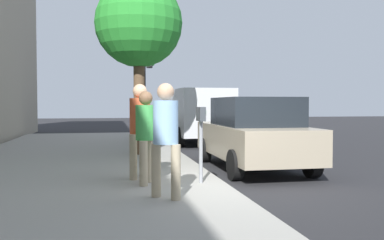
{
  "coord_description": "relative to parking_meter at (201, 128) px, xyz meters",
  "views": [
    {
      "loc": [
        -7.59,
        2.11,
        1.63
      ],
      "look_at": [
        -0.25,
        0.68,
        1.33
      ],
      "focal_mm": 39.46,
      "sensor_mm": 36.0,
      "label": 1
    }
  ],
  "objects": [
    {
      "name": "ground_plane",
      "position": [
        0.01,
        -0.46,
        -1.17
      ],
      "size": [
        80.0,
        80.0,
        0.0
      ],
      "primitive_type": "plane",
      "color": "#232326",
      "rests_on": "ground"
    },
    {
      "name": "sidewalk_slab",
      "position": [
        0.01,
        2.54,
        -1.09
      ],
      "size": [
        28.0,
        6.0,
        0.15
      ],
      "primitive_type": "cube",
      "color": "gray",
      "rests_on": "ground_plane"
    },
    {
      "name": "parking_meter",
      "position": [
        0.0,
        0.0,
        0.0
      ],
      "size": [
        0.36,
        0.12,
        1.41
      ],
      "color": "gray",
      "rests_on": "sidewalk_slab"
    },
    {
      "name": "pedestrian_at_meter",
      "position": [
        0.1,
        1.01,
        -0.03
      ],
      "size": [
        0.5,
        0.37,
        1.7
      ],
      "rotation": [
        0.0,
        0.0,
        -1.89
      ],
      "color": "tan",
      "rests_on": "sidewalk_slab"
    },
    {
      "name": "pedestrian_bystander",
      "position": [
        -1.13,
        0.81,
        0.04
      ],
      "size": [
        0.43,
        0.42,
        1.79
      ],
      "rotation": [
        0.0,
        0.0,
        -0.8
      ],
      "color": "tan",
      "rests_on": "sidewalk_slab"
    },
    {
      "name": "parking_officer",
      "position": [
        0.7,
        1.07,
        0.09
      ],
      "size": [
        0.44,
        0.43,
        1.85
      ],
      "rotation": [
        0.0,
        0.0,
        -2.35
      ],
      "color": "tan",
      "rests_on": "sidewalk_slab"
    },
    {
      "name": "parked_sedan_near",
      "position": [
        2.26,
        -1.81,
        -0.27
      ],
      "size": [
        4.4,
        1.97,
        1.77
      ],
      "color": "gray",
      "rests_on": "ground_plane"
    },
    {
      "name": "parked_van_far",
      "position": [
        9.55,
        -1.81,
        0.09
      ],
      "size": [
        5.27,
        2.27,
        2.18
      ],
      "color": "silver",
      "rests_on": "ground_plane"
    },
    {
      "name": "street_tree",
      "position": [
        4.7,
        0.81,
        2.72
      ],
      "size": [
        2.52,
        2.52,
        5.04
      ],
      "color": "brown",
      "rests_on": "sidewalk_slab"
    },
    {
      "name": "traffic_signal",
      "position": [
        7.86,
        0.31,
        1.41
      ],
      "size": [
        0.24,
        0.44,
        3.6
      ],
      "color": "black",
      "rests_on": "sidewalk_slab"
    }
  ]
}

